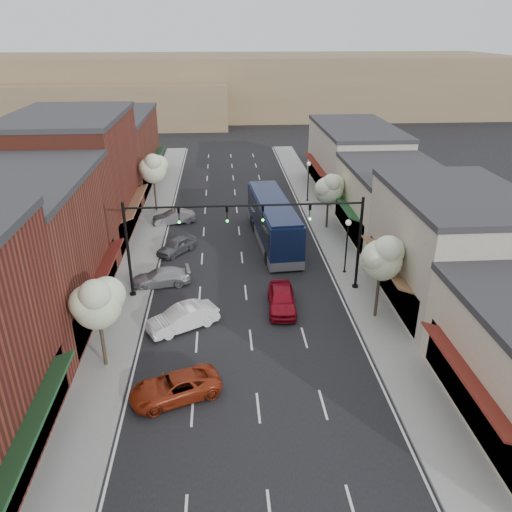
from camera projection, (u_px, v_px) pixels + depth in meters
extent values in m
plane|color=black|center=(253.00, 360.00, 28.69)|extent=(160.00, 160.00, 0.00)
cube|color=gray|center=(147.00, 239.00, 44.87)|extent=(2.80, 73.00, 0.15)
cube|color=gray|center=(331.00, 234.00, 45.96)|extent=(2.80, 73.00, 0.15)
cube|color=gray|center=(162.00, 238.00, 44.96)|extent=(0.25, 73.00, 0.17)
cube|color=gray|center=(316.00, 234.00, 45.87)|extent=(0.25, 73.00, 0.17)
cube|color=black|center=(17.00, 458.00, 20.12)|extent=(0.60, 11.90, 2.60)
cube|color=#1B4524|center=(30.00, 428.00, 19.54)|extent=(1.07, 9.80, 0.49)
cube|color=brown|center=(20.00, 253.00, 31.31)|extent=(9.00, 14.00, 9.00)
cube|color=#2D2D30|center=(4.00, 180.00, 29.35)|extent=(9.20, 14.10, 0.40)
cube|color=black|center=(94.00, 291.00, 32.80)|extent=(0.60, 11.90, 2.60)
cube|color=maroon|center=(103.00, 270.00, 32.22)|extent=(1.07, 9.80, 0.49)
cube|color=maroon|center=(75.00, 179.00, 43.68)|extent=(9.00, 14.00, 10.50)
cube|color=#2D2D30|center=(65.00, 116.00, 41.40)|extent=(9.20, 14.10, 0.40)
cube|color=black|center=(128.00, 217.00, 45.48)|extent=(0.60, 11.90, 2.60)
cube|color=brown|center=(135.00, 202.00, 44.91)|extent=(1.07, 9.80, 0.49)
cube|color=brown|center=(112.00, 152.00, 58.70)|extent=(9.00, 18.00, 8.00)
cube|color=#2D2D30|center=(107.00, 115.00, 56.94)|extent=(9.20, 18.10, 0.40)
cube|color=black|center=(150.00, 171.00, 59.98)|extent=(0.60, 15.30, 2.60)
cube|color=#1B4524|center=(155.00, 159.00, 59.40)|extent=(1.07, 12.60, 0.49)
cube|color=black|center=(477.00, 400.00, 23.24)|extent=(0.60, 10.20, 2.60)
cube|color=maroon|center=(466.00, 375.00, 22.56)|extent=(1.07, 8.40, 0.49)
cube|color=#B7AE9D|center=(452.00, 251.00, 33.45)|extent=(8.00, 12.00, 7.50)
cube|color=#2D2D30|center=(462.00, 194.00, 31.79)|extent=(8.20, 12.10, 0.40)
cube|color=black|center=(394.00, 281.00, 34.11)|extent=(0.60, 10.20, 2.60)
cube|color=brown|center=(385.00, 262.00, 33.43)|extent=(1.07, 8.40, 0.49)
cube|color=beige|center=(393.00, 204.00, 44.63)|extent=(8.00, 12.00, 6.00)
cube|color=#2D2D30|center=(398.00, 169.00, 43.29)|extent=(8.20, 12.10, 0.40)
cube|color=black|center=(351.00, 219.00, 44.98)|extent=(0.60, 10.20, 2.60)
cube|color=#1B4524|center=(344.00, 204.00, 44.30)|extent=(1.07, 8.40, 0.49)
cube|color=#B7AE9D|center=(355.00, 160.00, 57.11)|extent=(8.00, 16.00, 7.00)
cube|color=#2D2D30|center=(357.00, 128.00, 55.56)|extent=(8.20, 16.10, 0.40)
cube|color=black|center=(322.00, 177.00, 57.66)|extent=(0.60, 13.60, 2.60)
cube|color=maroon|center=(316.00, 164.00, 56.98)|extent=(1.07, 11.20, 0.49)
cube|color=#7A6647|center=(226.00, 85.00, 107.71)|extent=(120.00, 30.00, 12.00)
cube|color=#7A6647|center=(97.00, 103.00, 96.06)|extent=(50.00, 20.00, 8.00)
cylinder|color=black|center=(355.00, 287.00, 36.39)|extent=(0.44, 0.44, 0.30)
cylinder|color=black|center=(359.00, 245.00, 34.99)|extent=(0.20, 0.20, 7.00)
cylinder|color=black|center=(304.00, 204.00, 33.43)|extent=(8.00, 0.14, 0.14)
imported|color=black|center=(310.00, 212.00, 33.71)|extent=(0.18, 0.46, 1.10)
sphere|color=#19E533|center=(310.00, 219.00, 33.78)|extent=(0.18, 0.18, 0.18)
imported|color=black|center=(263.00, 214.00, 33.50)|extent=(0.18, 0.46, 1.10)
sphere|color=#19E533|center=(263.00, 220.00, 33.57)|extent=(0.18, 0.18, 0.18)
cylinder|color=black|center=(133.00, 294.00, 35.35)|extent=(0.44, 0.44, 0.30)
cylinder|color=black|center=(128.00, 251.00, 33.95)|extent=(0.20, 0.20, 7.00)
cylinder|color=black|center=(184.00, 207.00, 32.91)|extent=(8.00, 0.14, 0.14)
imported|color=black|center=(179.00, 216.00, 33.14)|extent=(0.18, 0.46, 1.10)
sphere|color=#19E533|center=(179.00, 222.00, 33.21)|extent=(0.18, 0.18, 0.18)
imported|color=black|center=(227.00, 214.00, 33.35)|extent=(0.18, 0.46, 1.10)
sphere|color=#19E533|center=(227.00, 221.00, 33.41)|extent=(0.18, 0.18, 0.18)
cylinder|color=#47382B|center=(377.00, 293.00, 32.07)|extent=(0.20, 0.20, 3.71)
sphere|color=beige|center=(381.00, 260.00, 31.10)|extent=(2.60, 2.60, 2.60)
sphere|color=beige|center=(388.00, 251.00, 31.21)|extent=(2.00, 2.00, 2.00)
sphere|color=beige|center=(377.00, 257.00, 30.66)|extent=(1.90, 1.90, 1.90)
sphere|color=beige|center=(387.00, 250.00, 30.27)|extent=(1.70, 1.70, 1.70)
cylinder|color=#47382B|center=(327.00, 212.00, 46.65)|extent=(0.20, 0.20, 3.33)
sphere|color=beige|center=(329.00, 190.00, 45.78)|extent=(2.60, 2.60, 2.60)
sphere|color=beige|center=(334.00, 185.00, 45.91)|extent=(2.00, 2.00, 2.00)
sphere|color=beige|center=(325.00, 188.00, 45.35)|extent=(1.90, 1.90, 1.90)
sphere|color=beige|center=(331.00, 183.00, 44.98)|extent=(1.70, 1.70, 1.70)
cylinder|color=#47382B|center=(103.00, 340.00, 27.41)|extent=(0.20, 0.20, 3.52)
sphere|color=beige|center=(97.00, 305.00, 26.49)|extent=(2.60, 2.60, 2.60)
sphere|color=beige|center=(107.00, 295.00, 26.61)|extent=(2.00, 2.00, 2.00)
sphere|color=beige|center=(87.00, 303.00, 26.06)|extent=(1.90, 1.90, 1.90)
sphere|color=beige|center=(95.00, 295.00, 25.68)|extent=(1.70, 1.70, 1.70)
cylinder|color=#47382B|center=(155.00, 194.00, 50.90)|extent=(0.20, 0.20, 3.84)
sphere|color=beige|center=(153.00, 171.00, 49.90)|extent=(2.60, 2.60, 2.60)
sphere|color=beige|center=(158.00, 165.00, 50.00)|extent=(2.00, 2.00, 2.00)
sphere|color=beige|center=(148.00, 168.00, 49.45)|extent=(1.90, 1.90, 1.90)
sphere|color=beige|center=(153.00, 162.00, 49.05)|extent=(1.70, 1.70, 1.70)
cylinder|color=black|center=(344.00, 272.00, 38.66)|extent=(0.28, 0.28, 0.20)
cylinder|color=black|center=(346.00, 250.00, 37.87)|extent=(0.12, 0.12, 4.00)
sphere|color=white|center=(348.00, 223.00, 36.94)|extent=(0.44, 0.44, 0.44)
cylinder|color=black|center=(307.00, 201.00, 54.52)|extent=(0.28, 0.28, 0.20)
cylinder|color=black|center=(308.00, 184.00, 53.72)|extent=(0.12, 0.12, 4.00)
sphere|color=white|center=(309.00, 164.00, 52.79)|extent=(0.44, 0.44, 0.44)
cube|color=#0D1737|center=(273.00, 220.00, 43.49)|extent=(3.70, 12.81, 3.24)
cube|color=#595B60|center=(273.00, 236.00, 44.11)|extent=(3.72, 12.83, 0.74)
cube|color=black|center=(273.00, 215.00, 43.29)|extent=(3.68, 11.81, 1.16)
cube|color=#0D1737|center=(273.00, 202.00, 42.79)|extent=(3.44, 12.29, 0.26)
cube|color=black|center=(288.00, 241.00, 37.57)|extent=(2.19, 0.25, 1.26)
cylinder|color=black|center=(267.00, 258.00, 39.98)|extent=(0.42, 1.12, 1.10)
cylinder|color=black|center=(298.00, 256.00, 40.32)|extent=(0.42, 1.12, 1.10)
cylinder|color=black|center=(253.00, 221.00, 47.55)|extent=(0.42, 1.12, 1.10)
cylinder|color=black|center=(278.00, 220.00, 47.88)|extent=(0.42, 1.12, 1.10)
cylinder|color=black|center=(255.00, 227.00, 46.23)|extent=(0.42, 1.12, 1.10)
cylinder|color=black|center=(281.00, 225.00, 46.56)|extent=(0.42, 1.12, 1.10)
imported|color=maroon|center=(282.00, 299.00, 33.56)|extent=(2.11, 4.65, 1.55)
imported|color=maroon|center=(175.00, 387.00, 25.51)|extent=(5.12, 3.61, 1.30)
imported|color=white|center=(183.00, 318.00, 31.39)|extent=(4.73, 3.59, 1.49)
imported|color=#A1A1A6|center=(161.00, 277.00, 36.72)|extent=(4.59, 2.43, 1.27)
imported|color=#53555A|center=(177.00, 246.00, 42.00)|extent=(3.61, 3.98, 1.31)
imported|color=gray|center=(174.00, 217.00, 48.26)|extent=(4.25, 2.47, 1.32)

